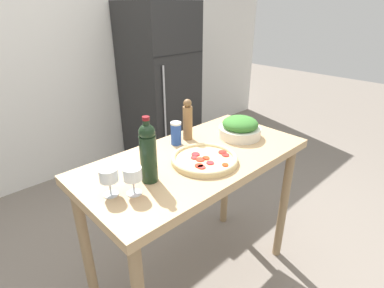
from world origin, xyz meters
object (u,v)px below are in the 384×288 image
at_px(refrigerator, 159,86).
at_px(salt_canister, 176,133).
at_px(wine_glass_near, 133,175).
at_px(pepper_mill, 188,120).
at_px(wine_glass_far, 109,176).
at_px(wine_bottle, 148,152).
at_px(salad_bowl, 239,128).
at_px(homemade_pizza, 204,159).

height_order(refrigerator, salt_canister, refrigerator).
height_order(wine_glass_near, pepper_mill, pepper_mill).
distance_m(wine_glass_near, pepper_mill, 0.63).
bearing_deg(wine_glass_far, salt_canister, 20.05).
distance_m(wine_bottle, salt_canister, 0.43).
distance_m(wine_glass_far, salt_canister, 0.58).
bearing_deg(salt_canister, pepper_mill, 5.51).
distance_m(salad_bowl, salt_canister, 0.40).
bearing_deg(salt_canister, salad_bowl, -27.21).
xyz_separation_m(wine_glass_near, salt_canister, (0.47, 0.26, -0.02)).
distance_m(wine_bottle, wine_glass_near, 0.13).
bearing_deg(refrigerator, pepper_mill, -121.65).
xyz_separation_m(pepper_mill, homemade_pizza, (-0.14, -0.28, -0.11)).
height_order(wine_glass_far, salad_bowl, salad_bowl).
relative_size(pepper_mill, homemade_pizza, 0.72).
bearing_deg(wine_bottle, wine_glass_near, -160.70).
bearing_deg(wine_bottle, pepper_mill, 26.86).
relative_size(refrigerator, wine_glass_far, 13.39).
height_order(refrigerator, wine_glass_far, refrigerator).
bearing_deg(salad_bowl, wine_bottle, -177.06).
bearing_deg(wine_glass_far, homemade_pizza, -7.86).
xyz_separation_m(refrigerator, pepper_mill, (-0.85, -1.38, 0.19)).
distance_m(pepper_mill, homemade_pizza, 0.33).
xyz_separation_m(wine_glass_far, salad_bowl, (0.91, 0.02, -0.03)).
xyz_separation_m(wine_glass_far, salt_canister, (0.55, 0.20, -0.02)).
relative_size(wine_glass_near, salad_bowl, 0.49).
distance_m(wine_bottle, wine_glass_far, 0.20).
bearing_deg(refrigerator, homemade_pizza, -120.82).
bearing_deg(wine_bottle, wine_glass_far, 173.72).
bearing_deg(wine_glass_far, salad_bowl, 0.97).
height_order(wine_glass_near, salt_canister, salt_canister).
height_order(wine_glass_near, wine_glass_far, same).
distance_m(wine_bottle, homemade_pizza, 0.35).
relative_size(wine_bottle, salad_bowl, 1.22).
xyz_separation_m(refrigerator, salad_bowl, (-0.60, -1.58, 0.13)).
distance_m(pepper_mill, salt_canister, 0.12).
bearing_deg(pepper_mill, wine_glass_far, -162.11).
xyz_separation_m(wine_glass_far, pepper_mill, (0.65, 0.21, 0.03)).
bearing_deg(refrigerator, salt_canister, -124.43).
bearing_deg(refrigerator, salad_bowl, -110.66).
distance_m(refrigerator, salad_bowl, 1.69).
distance_m(refrigerator, wine_glass_near, 2.19).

